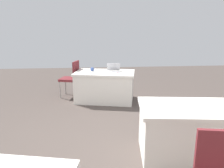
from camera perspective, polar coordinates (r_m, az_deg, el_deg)
name	(u,v)px	position (r m, az deg, el deg)	size (l,w,h in m)	color
ground_plane	(114,144)	(3.51, 0.44, -15.49)	(14.40, 14.40, 0.00)	#4C423D
table_foreground	(105,86)	(5.40, -1.91, -0.60)	(1.60, 1.17, 0.74)	silver
table_mid_left	(200,132)	(3.28, 22.18, -11.61)	(1.76, 1.06, 0.74)	silver
chair_tucked_left	(72,77)	(5.78, -10.60, 1.95)	(0.54, 0.54, 0.95)	#9E9993
laptop_silver	(113,70)	(5.29, 0.36, 3.61)	(0.35, 0.33, 0.21)	silver
yarn_ball	(92,69)	(5.43, -5.24, 3.91)	(0.09, 0.09, 0.09)	#3F5999
scissors_red	(119,72)	(5.23, 1.73, 3.08)	(0.18, 0.04, 0.01)	red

